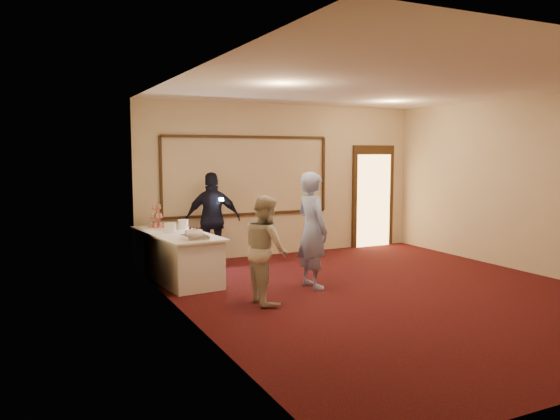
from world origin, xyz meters
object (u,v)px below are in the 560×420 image
object	(u,v)px
plate_stack_a	(170,228)
plate_stack_b	(183,224)
man	(312,230)
guest	(213,219)
woman	(266,249)
buffet_table	(177,256)
pavlova_tray	(195,235)
tart	(193,233)
cupcake_stand	(157,218)

from	to	relation	value
plate_stack_a	plate_stack_b	size ratio (longest dim) A/B	1.06
plate_stack_a	man	distance (m)	2.30
plate_stack_a	guest	world-z (taller)	guest
man	woman	xyz separation A→B (m)	(-0.97, -0.45, -0.14)
plate_stack_a	guest	distance (m)	1.23
woman	man	bearing A→B (deg)	-62.40
buffet_table	guest	size ratio (longest dim) A/B	1.33
pavlova_tray	man	world-z (taller)	man
buffet_table	guest	xyz separation A→B (m)	(0.88, 0.76, 0.46)
plate_stack_a	tart	distance (m)	0.45
man	cupcake_stand	bearing A→B (deg)	35.53
pavlova_tray	man	distance (m)	1.76
guest	buffet_table	bearing A→B (deg)	52.30
cupcake_stand	man	size ratio (longest dim) A/B	0.24
tart	buffet_table	bearing A→B (deg)	116.72
plate_stack_a	man	bearing A→B (deg)	-38.10
plate_stack_a	plate_stack_b	distance (m)	0.50
plate_stack_a	guest	xyz separation A→B (m)	(0.97, 0.75, 0.00)
pavlova_tray	man	size ratio (longest dim) A/B	0.26
guest	pavlova_tray	bearing A→B (deg)	73.93
plate_stack_a	tart	xyz separation A→B (m)	(0.27, -0.36, -0.05)
man	woman	world-z (taller)	man
pavlova_tray	plate_stack_b	world-z (taller)	pavlova_tray
plate_stack_b	plate_stack_a	bearing A→B (deg)	-129.69
pavlova_tray	cupcake_stand	world-z (taller)	cupcake_stand
cupcake_stand	man	xyz separation A→B (m)	(1.84, -2.21, -0.04)
cupcake_stand	tart	bearing A→B (deg)	-75.45
plate_stack_a	man	size ratio (longest dim) A/B	0.11
cupcake_stand	woman	bearing A→B (deg)	-71.96
cupcake_stand	man	bearing A→B (deg)	-50.26
man	plate_stack_a	bearing A→B (deg)	47.69
cupcake_stand	plate_stack_a	xyz separation A→B (m)	(0.03, -0.79, -0.07)
tart	man	world-z (taller)	man
pavlova_tray	guest	bearing A→B (deg)	62.34
pavlova_tray	tart	world-z (taller)	pavlova_tray
buffet_table	guest	world-z (taller)	guest
cupcake_stand	guest	distance (m)	1.01
cupcake_stand	tart	size ratio (longest dim) A/B	1.41
plate_stack_b	guest	world-z (taller)	guest
cupcake_stand	plate_stack_b	xyz separation A→B (m)	(0.35, -0.41, -0.08)
pavlova_tray	woman	bearing A→B (deg)	-57.12
plate_stack_b	guest	xyz separation A→B (m)	(0.65, 0.36, 0.00)
guest	woman	bearing A→B (deg)	98.59
pavlova_tray	guest	distance (m)	1.76
guest	plate_stack_b	bearing A→B (deg)	40.68
plate_stack_b	tart	size ratio (longest dim) A/B	0.59
cupcake_stand	plate_stack_a	bearing A→B (deg)	-87.82
plate_stack_a	cupcake_stand	bearing A→B (deg)	92.18
tart	plate_stack_a	bearing A→B (deg)	126.84
plate_stack_b	cupcake_stand	bearing A→B (deg)	130.82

